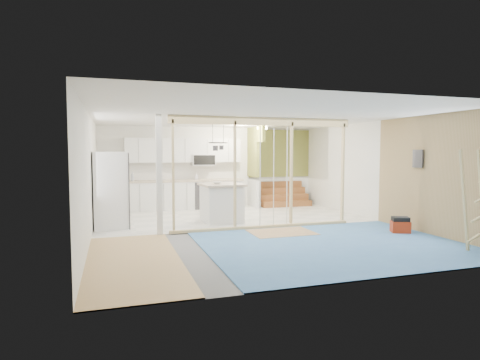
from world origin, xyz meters
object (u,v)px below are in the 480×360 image
object	(u,v)px
toolbox	(400,225)
ladder	(475,200)
island	(222,203)
fridge	(110,191)

from	to	relation	value
toolbox	ladder	world-z (taller)	ladder
island	toolbox	xyz separation A→B (m)	(3.42, -2.51, -0.32)
island	toolbox	distance (m)	4.25
island	toolbox	size ratio (longest dim) A/B	2.28
fridge	toolbox	size ratio (longest dim) A/B	3.82
fridge	ladder	distance (m)	7.56
toolbox	ladder	size ratio (longest dim) A/B	0.26
fridge	island	world-z (taller)	fridge
toolbox	ladder	xyz separation A→B (m)	(0.12, -1.78, 0.76)
fridge	toolbox	bearing A→B (deg)	-28.12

